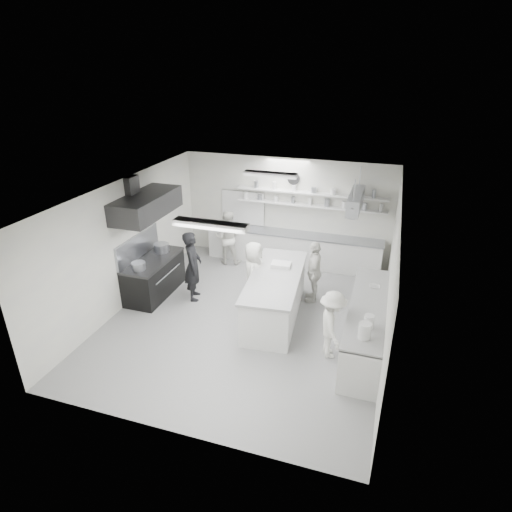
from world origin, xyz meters
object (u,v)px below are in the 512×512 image
(back_counter, at_px, (293,249))
(cook_stove, at_px, (193,266))
(right_counter, at_px, (366,326))
(cook_back, at_px, (227,237))
(prep_island, at_px, (275,297))
(stove, at_px, (154,277))

(back_counter, distance_m, cook_stove, 3.30)
(back_counter, relative_size, cook_stove, 2.84)
(back_counter, bearing_deg, right_counter, -55.35)
(back_counter, height_order, cook_back, cook_back)
(prep_island, height_order, cook_stove, cook_stove)
(prep_island, height_order, cook_back, cook_back)
(right_counter, height_order, cook_back, cook_back)
(stove, xyz_separation_m, cook_stove, (1.04, 0.10, 0.43))
(prep_island, bearing_deg, right_counter, -18.82)
(prep_island, distance_m, cook_stove, 2.17)
(stove, height_order, right_counter, right_counter)
(right_counter, distance_m, cook_back, 5.06)
(back_counter, height_order, prep_island, prep_island)
(right_counter, height_order, prep_island, prep_island)
(stove, distance_m, prep_island, 3.18)
(stove, relative_size, cook_stove, 1.02)
(right_counter, bearing_deg, cook_back, 145.31)
(cook_back, bearing_deg, back_counter, -175.18)
(prep_island, bearing_deg, back_counter, 90.29)
(prep_island, distance_m, cook_back, 3.16)
(back_counter, relative_size, right_counter, 1.52)
(right_counter, bearing_deg, back_counter, 124.65)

